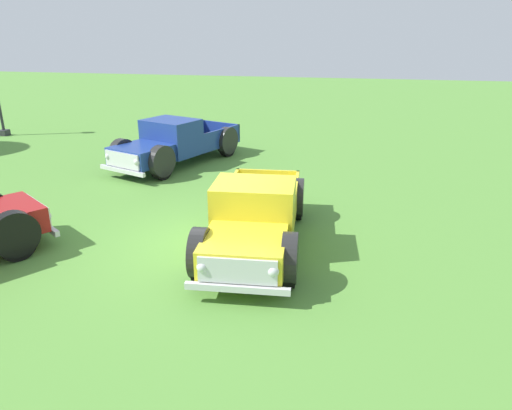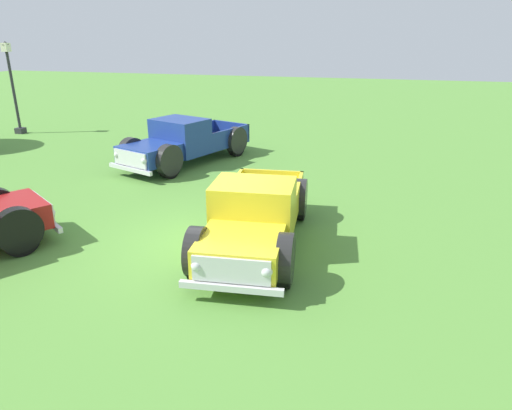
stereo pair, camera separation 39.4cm
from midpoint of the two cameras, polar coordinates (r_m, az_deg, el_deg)
The scene contains 4 objects.
ground_plane at distance 10.04m, azimuth -4.40°, elevation -4.83°, with size 80.00×80.00×0.00m, color #548C38.
pickup_truck_foreground at distance 9.41m, azimuth 0.84°, elevation -1.86°, with size 4.97×2.26×1.48m.
pickup_truck_behind_right at distance 16.06m, azimuth -8.67°, elevation 7.49°, with size 5.41×3.46×1.56m.
lamp_post_far at distance 23.36m, azimuth -27.25°, elevation 12.81°, with size 0.36×0.36×3.93m.
Camera 2 is at (-8.50, -3.27, 4.27)m, focal length 32.60 mm.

